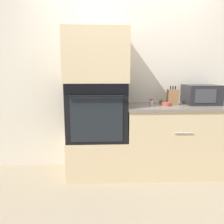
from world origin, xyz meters
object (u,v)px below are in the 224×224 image
Objects in this scene: knife_block at (173,97)px; bowl at (166,104)px; condiment_jar_mid at (151,102)px; wall_oven at (97,111)px; condiment_jar_near at (161,101)px; microwave at (201,95)px.

bowl is at bearing -140.49° from knife_block.
wall_oven is at bearing -179.07° from condiment_jar_mid.
bowl is (-0.10, -0.09, -0.08)m from knife_block.
condiment_jar_near is at bearing 153.95° from knife_block.
wall_oven is 10.29× the size of condiment_jar_near.
condiment_jar_near is at bearing 176.72° from microwave.
knife_block is at bearing -174.93° from microwave.
wall_oven reaches higher than microwave.
wall_oven is 0.87m from condiment_jar_near.
wall_oven is 2.99× the size of knife_block.
condiment_jar_near reaches higher than bowl.
microwave is at bearing 5.07° from knife_block.
knife_block is 2.18× the size of bowl.
bowl is 0.16m from condiment_jar_near.
bowl is (-0.50, -0.12, -0.11)m from microwave.
condiment_jar_mid is (-0.18, 0.03, 0.02)m from bowl.
microwave is 0.53m from bowl.
wall_oven is 6.52× the size of bowl.
knife_block is at bearing 10.14° from condiment_jar_mid.
condiment_jar_mid is at bearing 169.41° from bowl.
condiment_jar_mid is at bearing -169.86° from knife_block.
microwave is 1.77× the size of knife_block.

